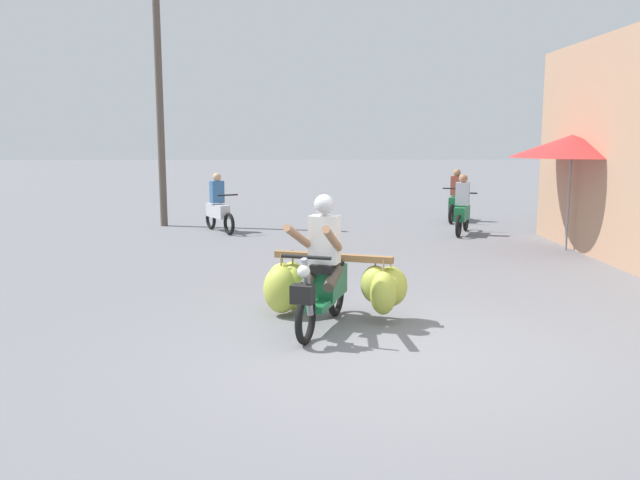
{
  "coord_description": "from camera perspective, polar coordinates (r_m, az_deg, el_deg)",
  "views": [
    {
      "loc": [
        -0.88,
        -6.5,
        2.23
      ],
      "look_at": [
        -0.69,
        1.88,
        0.9
      ],
      "focal_mm": 36.41,
      "sensor_mm": 36.0,
      "label": 1
    }
  ],
  "objects": [
    {
      "name": "motorbike_distant_far_ahead",
      "position": [
        17.81,
        11.86,
        3.45
      ],
      "size": [
        0.79,
        1.52,
        1.4
      ],
      "color": "black",
      "rests_on": "ground"
    },
    {
      "name": "motorbike_distant_ahead_right",
      "position": [
        15.35,
        12.4,
        2.58
      ],
      "size": [
        0.77,
        1.53,
        1.4
      ],
      "color": "black",
      "rests_on": "ground"
    },
    {
      "name": "motorbike_main_loaded",
      "position": [
        7.95,
        0.17,
        -3.67
      ],
      "size": [
        1.88,
        1.95,
        1.58
      ],
      "color": "black",
      "rests_on": "ground"
    },
    {
      "name": "market_umbrella_near_shop",
      "position": [
        13.72,
        21.25,
        7.7
      ],
      "size": [
        2.39,
        2.39,
        2.28
      ],
      "color": "#99999E",
      "rests_on": "ground"
    },
    {
      "name": "ground_plane",
      "position": [
        6.93,
        6.13,
        -9.8
      ],
      "size": [
        120.0,
        120.0,
        0.0
      ],
      "primitive_type": "plane",
      "color": "slate"
    },
    {
      "name": "utility_pole",
      "position": [
        16.9,
        -13.91,
        11.69
      ],
      "size": [
        0.18,
        0.18,
        6.2
      ],
      "primitive_type": "cylinder",
      "color": "brown",
      "rests_on": "ground"
    },
    {
      "name": "motorbike_distant_ahead_left",
      "position": [
        15.63,
        -8.94,
        2.79
      ],
      "size": [
        0.92,
        1.44,
        1.4
      ],
      "color": "black",
      "rests_on": "ground"
    }
  ]
}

